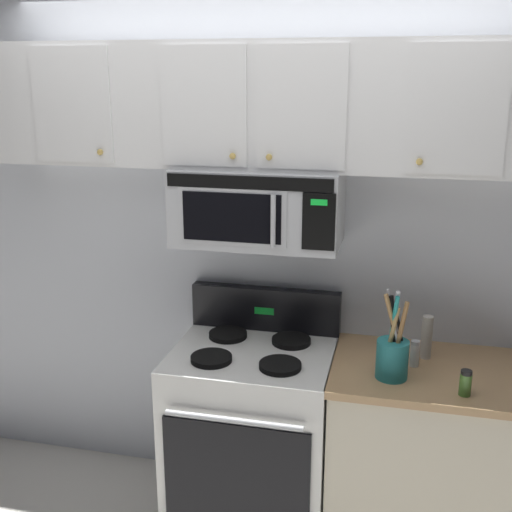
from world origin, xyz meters
The scene contains 9 objects.
back_wall centered at (0.00, 0.79, 1.35)m, with size 5.20×0.10×2.70m, color silver.
stove_range centered at (0.00, 0.42, 0.47)m, with size 0.76×0.69×1.12m.
over_range_microwave centered at (0.00, 0.54, 1.58)m, with size 0.76×0.43×0.35m.
upper_cabinets centered at (0.00, 0.57, 2.02)m, with size 2.50×0.36×0.55m.
counter_segment centered at (0.84, 0.43, 0.45)m, with size 0.93×0.65×0.90m.
utensil_crock_teal centered at (0.64, 0.30, 1.01)m, with size 0.14×0.14×0.40m.
salt_shaker centered at (0.74, 0.44, 0.96)m, with size 0.04×0.04×0.12m.
pepper_mill centered at (0.79, 0.54, 1.00)m, with size 0.05×0.05×0.20m, color #B7B2A8.
spice_jar centered at (0.94, 0.21, 0.95)m, with size 0.05×0.05×0.11m.
Camera 1 is at (0.64, -2.23, 2.16)m, focal length 44.28 mm.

